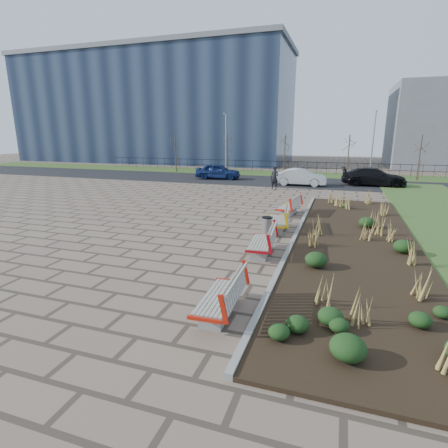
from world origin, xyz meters
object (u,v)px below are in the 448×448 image
(car_silver, at_px, (301,177))
(car_black, at_px, (373,177))
(bench_d, at_px, (288,205))
(litter_bin, at_px, (267,227))
(lamp_west, at_px, (226,144))
(lamp_east, at_px, (373,146))
(bench_b, at_px, (261,241))
(car_blue, at_px, (218,171))
(bench_c, at_px, (277,219))
(bench_a, at_px, (219,295))
(pedestrian, at_px, (274,178))

(car_silver, distance_m, car_black, 5.89)
(bench_d, height_order, car_silver, car_silver)
(litter_bin, distance_m, car_black, 17.73)
(lamp_west, height_order, lamp_east, same)
(litter_bin, bearing_deg, bench_b, -83.80)
(car_silver, relative_size, car_black, 0.82)
(car_blue, bearing_deg, litter_bin, -162.01)
(bench_c, bearing_deg, bench_a, -96.53)
(bench_a, height_order, lamp_east, lamp_east)
(bench_b, bearing_deg, bench_d, 85.11)
(car_blue, height_order, car_silver, car_blue)
(bench_b, xyz_separation_m, lamp_west, (-9.00, 23.36, 2.54))
(bench_a, relative_size, lamp_east, 0.35)
(car_silver, bearing_deg, bench_b, -179.51)
(bench_d, relative_size, litter_bin, 2.57)
(lamp_east, bearing_deg, bench_c, -104.01)
(car_black, bearing_deg, bench_d, 155.90)
(bench_b, height_order, car_black, car_black)
(litter_bin, height_order, car_blue, car_blue)
(pedestrian, xyz_separation_m, lamp_west, (-6.73, 8.60, 2.16))
(bench_c, bearing_deg, car_silver, 85.97)
(bench_b, bearing_deg, pedestrian, 93.87)
(bench_b, relative_size, car_blue, 0.51)
(bench_a, relative_size, pedestrian, 1.20)
(car_blue, xyz_separation_m, lamp_east, (13.40, 4.18, 2.31))
(bench_d, distance_m, lamp_east, 17.67)
(litter_bin, xyz_separation_m, lamp_east, (5.24, 21.13, 2.63))
(car_blue, bearing_deg, bench_b, -164.05)
(bench_d, xyz_separation_m, litter_bin, (-0.24, -4.38, -0.09))
(litter_bin, height_order, car_silver, car_silver)
(bench_a, relative_size, bench_d, 1.00)
(car_black, bearing_deg, bench_a, 165.69)
(lamp_west, bearing_deg, bench_c, -65.82)
(bench_a, height_order, litter_bin, bench_a)
(bench_b, distance_m, bench_c, 3.31)
(litter_bin, relative_size, pedestrian, 0.47)
(litter_bin, bearing_deg, car_blue, 115.70)
(car_silver, relative_size, lamp_west, 0.69)
(lamp_west, bearing_deg, car_black, -16.67)
(bench_c, relative_size, pedestrian, 1.20)
(bench_a, distance_m, car_blue, 25.12)
(car_silver, bearing_deg, car_black, -74.19)
(car_blue, xyz_separation_m, car_black, (13.41, -0.01, 0.02))
(pedestrian, bearing_deg, lamp_east, 58.87)
(pedestrian, height_order, lamp_west, lamp_west)
(lamp_east, bearing_deg, car_blue, -162.65)
(bench_a, xyz_separation_m, car_blue, (-8.40, 23.67, 0.23))
(bench_c, xyz_separation_m, lamp_east, (5.00, 20.05, 2.54))
(litter_bin, height_order, pedestrian, pedestrian)
(bench_a, height_order, pedestrian, pedestrian)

